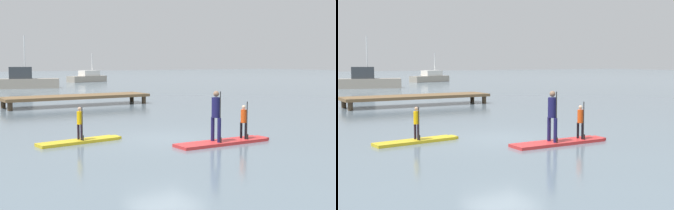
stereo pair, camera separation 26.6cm
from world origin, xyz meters
The scene contains 9 objects.
ground_plane centered at (0.00, 0.00, 0.00)m, with size 240.00×240.00×0.00m, color slate.
paddleboard_near centered at (-2.88, 0.79, 0.05)m, with size 3.05×0.96×0.10m.
paddler_child_solo centered at (-2.88, 0.78, 0.73)m, with size 0.22×0.39×1.13m.
paddleboard_far centered at (1.15, -1.93, 0.05)m, with size 3.59×0.84×0.10m.
paddler_adult centered at (0.81, -1.94, 1.07)m, with size 0.30×0.53×1.69m.
paddler_child_front centered at (2.01, -1.95, 0.75)m, with size 0.20×0.40×1.30m.
motor_boat_small_navy centered at (3.99, 34.07, 0.79)m, with size 6.65×3.27×5.42m.
trawler_grey_distant centered at (15.35, 45.24, 0.62)m, with size 5.83×3.28×3.95m.
floating_dock centered at (1.80, 13.43, 0.55)m, with size 9.18×2.32×0.65m.
Camera 1 is at (-8.48, -13.86, 2.74)m, focal length 49.02 mm.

